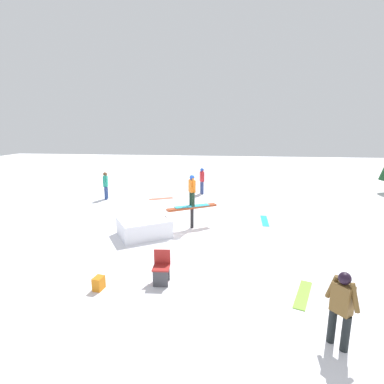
{
  "coord_description": "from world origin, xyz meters",
  "views": [
    {
      "loc": [
        1.45,
        -11.64,
        4.12
      ],
      "look_at": [
        0.0,
        0.0,
        1.51
      ],
      "focal_mm": 28.0,
      "sensor_mm": 36.0,
      "label": 1
    }
  ],
  "objects_px": {
    "rail_feature": "(192,210)",
    "loose_snowboard_coral": "(161,199)",
    "folding_chair": "(162,268)",
    "loose_snowboard_cyan": "(265,221)",
    "bystander_brown": "(341,306)",
    "bystander_teal": "(106,184)",
    "backpack_on_snow": "(99,283)",
    "bystander_red": "(202,179)",
    "main_rider_on_rail": "(192,191)",
    "loose_snowboard_lime": "(303,294)"
  },
  "relations": [
    {
      "from": "rail_feature",
      "to": "loose_snowboard_coral",
      "type": "distance_m",
      "value": 5.34
    },
    {
      "from": "rail_feature",
      "to": "loose_snowboard_coral",
      "type": "relative_size",
      "value": 1.44
    },
    {
      "from": "folding_chair",
      "to": "loose_snowboard_cyan",
      "type": "bearing_deg",
      "value": 55.94
    },
    {
      "from": "bystander_brown",
      "to": "bystander_teal",
      "type": "xyz_separation_m",
      "value": [
        -9.07,
        10.67,
        0.02
      ]
    },
    {
      "from": "loose_snowboard_cyan",
      "to": "backpack_on_snow",
      "type": "bearing_deg",
      "value": 144.08
    },
    {
      "from": "rail_feature",
      "to": "loose_snowboard_coral",
      "type": "bearing_deg",
      "value": 83.86
    },
    {
      "from": "bystander_red",
      "to": "folding_chair",
      "type": "relative_size",
      "value": 1.82
    },
    {
      "from": "bystander_brown",
      "to": "bystander_teal",
      "type": "height_order",
      "value": "bystander_teal"
    },
    {
      "from": "bystander_brown",
      "to": "loose_snowboard_cyan",
      "type": "bearing_deg",
      "value": -34.63
    },
    {
      "from": "rail_feature",
      "to": "main_rider_on_rail",
      "type": "xyz_separation_m",
      "value": [
        0.0,
        0.0,
        0.78
      ]
    },
    {
      "from": "loose_snowboard_coral",
      "to": "bystander_red",
      "type": "bearing_deg",
      "value": 10.55
    },
    {
      "from": "bystander_teal",
      "to": "backpack_on_snow",
      "type": "relative_size",
      "value": 4.58
    },
    {
      "from": "loose_snowboard_cyan",
      "to": "loose_snowboard_lime",
      "type": "bearing_deg",
      "value": -175.42
    },
    {
      "from": "rail_feature",
      "to": "bystander_brown",
      "type": "height_order",
      "value": "bystander_brown"
    },
    {
      "from": "loose_snowboard_coral",
      "to": "loose_snowboard_cyan",
      "type": "height_order",
      "value": "same"
    },
    {
      "from": "main_rider_on_rail",
      "to": "folding_chair",
      "type": "relative_size",
      "value": 1.6
    },
    {
      "from": "main_rider_on_rail",
      "to": "bystander_brown",
      "type": "height_order",
      "value": "main_rider_on_rail"
    },
    {
      "from": "folding_chair",
      "to": "backpack_on_snow",
      "type": "distance_m",
      "value": 1.64
    },
    {
      "from": "rail_feature",
      "to": "bystander_teal",
      "type": "xyz_separation_m",
      "value": [
        -5.48,
        4.29,
        0.12
      ]
    },
    {
      "from": "bystander_brown",
      "to": "loose_snowboard_coral",
      "type": "bearing_deg",
      "value": -10.23
    },
    {
      "from": "main_rider_on_rail",
      "to": "loose_snowboard_cyan",
      "type": "xyz_separation_m",
      "value": [
        3.08,
        1.27,
        -1.52
      ]
    },
    {
      "from": "loose_snowboard_lime",
      "to": "loose_snowboard_coral",
      "type": "bearing_deg",
      "value": -128.01
    },
    {
      "from": "loose_snowboard_cyan",
      "to": "folding_chair",
      "type": "relative_size",
      "value": 1.72
    },
    {
      "from": "loose_snowboard_cyan",
      "to": "backpack_on_snow",
      "type": "distance_m",
      "value": 7.96
    },
    {
      "from": "bystander_red",
      "to": "folding_chair",
      "type": "bearing_deg",
      "value": 160.28
    },
    {
      "from": "folding_chair",
      "to": "loose_snowboard_coral",
      "type": "bearing_deg",
      "value": 98.99
    },
    {
      "from": "bystander_teal",
      "to": "main_rider_on_rail",
      "type": "bearing_deg",
      "value": 39.95
    },
    {
      "from": "loose_snowboard_cyan",
      "to": "bystander_red",
      "type": "bearing_deg",
      "value": 34.58
    },
    {
      "from": "loose_snowboard_lime",
      "to": "backpack_on_snow",
      "type": "height_order",
      "value": "backpack_on_snow"
    },
    {
      "from": "bystander_red",
      "to": "backpack_on_snow",
      "type": "relative_size",
      "value": 4.72
    },
    {
      "from": "loose_snowboard_cyan",
      "to": "folding_chair",
      "type": "xyz_separation_m",
      "value": [
        -3.33,
        -5.76,
        0.4
      ]
    },
    {
      "from": "folding_chair",
      "to": "backpack_on_snow",
      "type": "height_order",
      "value": "folding_chair"
    },
    {
      "from": "folding_chair",
      "to": "loose_snowboard_lime",
      "type": "bearing_deg",
      "value": -6.5
    },
    {
      "from": "bystander_red",
      "to": "loose_snowboard_cyan",
      "type": "relative_size",
      "value": 1.06
    },
    {
      "from": "rail_feature",
      "to": "bystander_brown",
      "type": "xyz_separation_m",
      "value": [
        3.59,
        -6.39,
        0.1
      ]
    },
    {
      "from": "bystander_teal",
      "to": "loose_snowboard_coral",
      "type": "distance_m",
      "value": 3.25
    },
    {
      "from": "bystander_brown",
      "to": "backpack_on_snow",
      "type": "height_order",
      "value": "bystander_brown"
    },
    {
      "from": "main_rider_on_rail",
      "to": "bystander_teal",
      "type": "relative_size",
      "value": 0.9
    },
    {
      "from": "backpack_on_snow",
      "to": "bystander_teal",
      "type": "bearing_deg",
      "value": -150.38
    },
    {
      "from": "bystander_teal",
      "to": "loose_snowboard_coral",
      "type": "height_order",
      "value": "bystander_teal"
    },
    {
      "from": "loose_snowboard_lime",
      "to": "loose_snowboard_cyan",
      "type": "bearing_deg",
      "value": -156.71
    },
    {
      "from": "loose_snowboard_coral",
      "to": "folding_chair",
      "type": "bearing_deg",
      "value": -102.28
    },
    {
      "from": "bystander_brown",
      "to": "backpack_on_snow",
      "type": "relative_size",
      "value": 4.49
    },
    {
      "from": "bystander_red",
      "to": "bystander_teal",
      "type": "relative_size",
      "value": 1.03
    },
    {
      "from": "rail_feature",
      "to": "bystander_red",
      "type": "relative_size",
      "value": 1.22
    },
    {
      "from": "bystander_red",
      "to": "bystander_teal",
      "type": "distance_m",
      "value": 5.68
    },
    {
      "from": "bystander_red",
      "to": "loose_snowboard_lime",
      "type": "relative_size",
      "value": 1.14
    },
    {
      "from": "rail_feature",
      "to": "folding_chair",
      "type": "bearing_deg",
      "value": -126.11
    },
    {
      "from": "main_rider_on_rail",
      "to": "backpack_on_snow",
      "type": "xyz_separation_m",
      "value": [
        -1.79,
        -5.02,
        -1.36
      ]
    },
    {
      "from": "main_rider_on_rail",
      "to": "bystander_red",
      "type": "distance_m",
      "value": 6.35
    }
  ]
}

